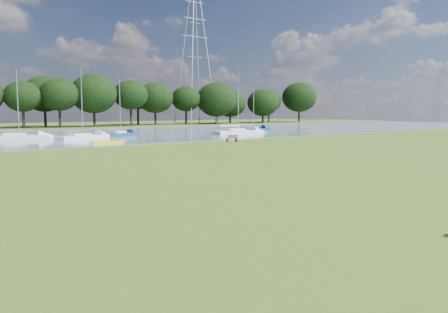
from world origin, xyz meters
TOP-DOWN VIEW (x-y plane):
  - ground at (0.00, 0.00)m, footprint 220.00×220.00m
  - river at (0.00, 42.00)m, footprint 220.00×40.00m
  - riverbank_bench at (15.27, 19.11)m, footprint 1.35×0.53m
  - kayak at (3.11, 24.00)m, footprint 3.18×1.19m
  - pylon at (44.12, 70.00)m, footprint 7.36×5.16m
  - tree_line at (6.06, 68.00)m, footprint 152.71×8.68m
  - sailboat_0 at (3.82, 33.28)m, footprint 6.84×3.87m
  - sailboat_3 at (33.14, 36.22)m, footprint 6.22×2.15m
  - sailboat_4 at (9.53, 35.38)m, footprint 5.54×3.63m
  - sailboat_6 at (25.32, 30.57)m, footprint 7.74×2.47m
  - sailboat_7 at (-2.52, 36.38)m, footprint 6.77×3.86m

SIDE VIEW (x-z plane):
  - ground at x=0.00m, z-range 0.00..0.00m
  - river at x=0.00m, z-range -0.05..0.05m
  - kayak at x=3.11m, z-range 0.05..0.36m
  - riverbank_bench at x=15.27m, z-range 0.00..0.81m
  - sailboat_3 at x=33.14m, z-range -3.17..4.09m
  - sailboat_0 at x=3.82m, z-range -3.69..4.62m
  - sailboat_4 at x=9.53m, z-range -3.24..4.21m
  - sailboat_7 at x=-2.52m, z-range -3.50..4.55m
  - sailboat_6 at x=25.32m, z-range -4.06..5.16m
  - tree_line at x=6.06m, z-range 0.99..11.49m
  - pylon at x=44.12m, z-range 4.22..37.93m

